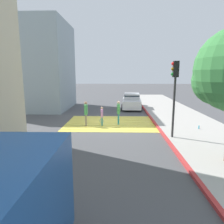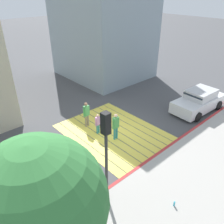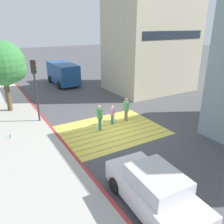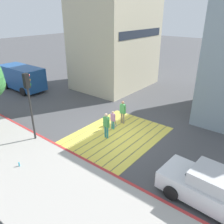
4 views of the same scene
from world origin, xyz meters
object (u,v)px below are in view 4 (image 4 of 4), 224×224
Objects in this scene: pedestrian_adult_trailing at (123,111)px; pedestrian_child_with_racket at (113,119)px; van_down_street at (22,77)px; pedestrian_adult_lead at (106,124)px; traffic_light_corner at (29,94)px; water_bottle at (19,164)px; car_parked_near_curb at (213,189)px.

pedestrian_adult_trailing is 1.14m from pedestrian_child_with_racket.
van_down_street is 12.94m from pedestrian_adult_lead.
pedestrian_adult_trailing is at bearing 0.55° from pedestrian_child_with_racket.
traffic_light_corner reaches higher than water_bottle.
pedestrian_adult_lead is 2.30m from pedestrian_adult_trailing.
water_bottle is 0.13× the size of pedestrian_adult_lead.
car_parked_near_curb reaches higher than water_bottle.
pedestrian_child_with_racket is at bearing -179.45° from pedestrian_adult_trailing.
pedestrian_adult_lead reaches higher than car_parked_near_curb.
traffic_light_corner is 3.19× the size of pedestrian_child_with_racket.
van_down_street is at bearing 90.81° from pedestrian_adult_trailing.
van_down_street reaches higher than pedestrian_adult_trailing.
pedestrian_adult_trailing is at bearing -8.62° from water_bottle.
pedestrian_adult_lead is 1.24m from pedestrian_child_with_racket.
car_parked_near_curb is 19.93m from van_down_street.
water_bottle is 6.40m from pedestrian_child_with_racket.
traffic_light_corner is 6.31m from pedestrian_adult_trailing.
water_bottle is (-7.22, -11.24, -1.05)m from van_down_street.
pedestrian_adult_trailing reaches higher than car_parked_near_curb.
traffic_light_corner reaches higher than pedestrian_child_with_racket.
pedestrian_child_with_racket is (-1.11, -0.01, -0.24)m from pedestrian_adult_trailing.
traffic_light_corner is (-5.05, -9.48, 1.76)m from van_down_street.
traffic_light_corner is 2.50× the size of pedestrian_adult_trailing.
traffic_light_corner is 2.50× the size of pedestrian_adult_lead.
pedestrian_child_with_racket is at bearing -10.21° from water_bottle.
pedestrian_adult_lead is at bearing -16.55° from water_bottle.
pedestrian_adult_trailing is (2.27, 0.40, 0.00)m from pedestrian_adult_lead.
water_bottle is at bearing 169.79° from pedestrian_child_with_racket.
water_bottle is 5.40m from pedestrian_adult_lead.
traffic_light_corner is (-1.58, 10.14, 2.30)m from car_parked_near_curb.
pedestrian_adult_trailing is (3.65, 7.25, 0.25)m from car_parked_near_curb.
pedestrian_adult_lead reaches higher than water_bottle.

